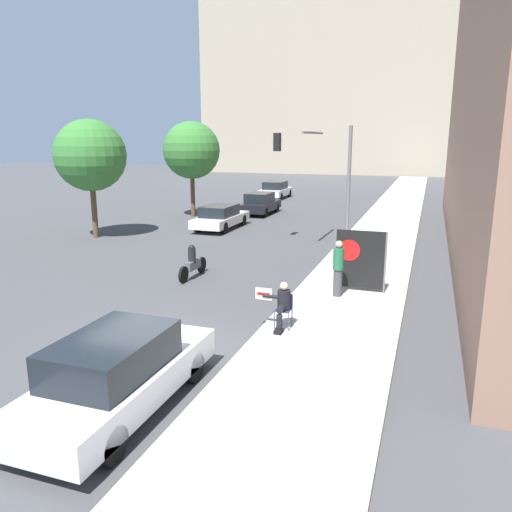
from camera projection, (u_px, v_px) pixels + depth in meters
ground_plane at (155, 351)px, 12.01m from camera, size 160.00×160.00×0.00m
sidewalk_curb at (379, 241)px, 24.58m from camera, size 3.50×90.00×0.13m
building_backdrop_far at (381, 79)px, 72.31m from camera, size 52.00×12.00×26.92m
seated_protester at (282, 304)px, 12.97m from camera, size 0.96×0.77×1.24m
jogger_on_sidewalk at (338, 268)px, 15.62m from camera, size 0.34×0.34×1.78m
pedestrian_behind at (366, 259)px, 17.11m from camera, size 0.34×0.34×1.64m
protest_banner at (359, 259)px, 16.12m from camera, size 1.67×0.06×2.00m
traffic_light_pole at (320, 164)px, 22.87m from camera, size 3.67×3.44×5.44m
parked_car_curbside at (118, 373)px, 9.21m from camera, size 1.79×4.65×1.53m
car_on_road_nearest at (220, 217)px, 28.25m from camera, size 1.81×4.61×1.35m
car_on_road_midblock at (260, 203)px, 33.80m from camera, size 1.76×4.11×1.46m
car_on_road_distant at (275, 190)px, 42.90m from camera, size 1.90×4.40×1.46m
motorcycle_on_road at (193, 263)px, 18.26m from camera, size 0.28×2.10×1.25m
street_tree_near_curb at (90, 156)px, 24.99m from camera, size 3.58×3.58×5.97m
street_tree_midblock at (192, 150)px, 31.97m from camera, size 3.65×3.65×6.11m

